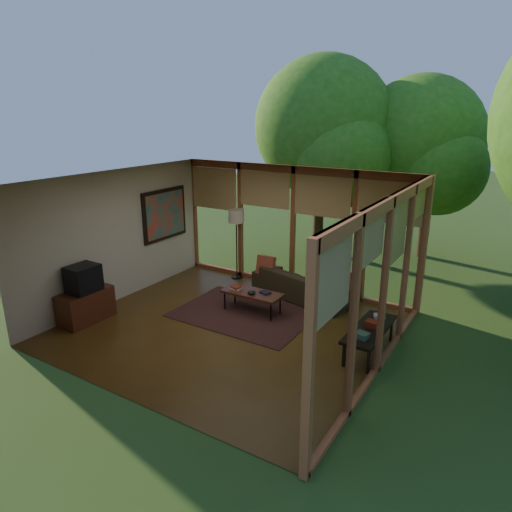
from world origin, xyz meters
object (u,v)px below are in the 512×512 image
Objects in this scene: sofa at (297,284)px; coffee_table at (252,294)px; side_console at (366,329)px; television at (83,279)px; media_cabinet at (86,306)px; floor_lamp at (236,220)px.

sofa reaches higher than coffee_table.
sofa reaches higher than side_console.
television reaches higher than side_console.
media_cabinet is 3.77m from floor_lamp.
television is 0.33× the size of floor_lamp.
floor_lamp reaches higher than side_console.
media_cabinet is at bearing 180.00° from television.
television reaches higher than coffee_table.
sofa is 2.53m from side_console.
television is at bearing -141.21° from coffee_table.
media_cabinet is 0.61× the size of floor_lamp.
media_cabinet is 1.82× the size of television.
sofa is at bearing 71.13° from coffee_table.
coffee_table is (2.46, 1.96, 0.09)m from media_cabinet.
side_console is at bearing 18.31° from television.
floor_lamp is at bearing 71.91° from media_cabinet.
floor_lamp is at bearing 132.54° from coffee_table.
television is 5.13m from side_console.
sofa is at bearing 47.61° from media_cabinet.
media_cabinet is 5.13m from side_console.
side_console is at bearing -8.44° from coffee_table.
television is 0.46× the size of coffee_table.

